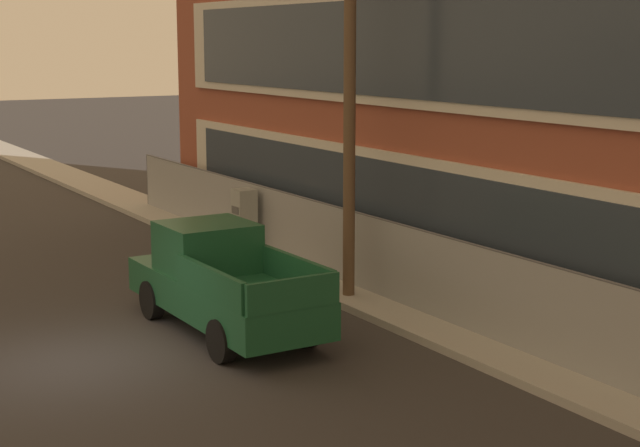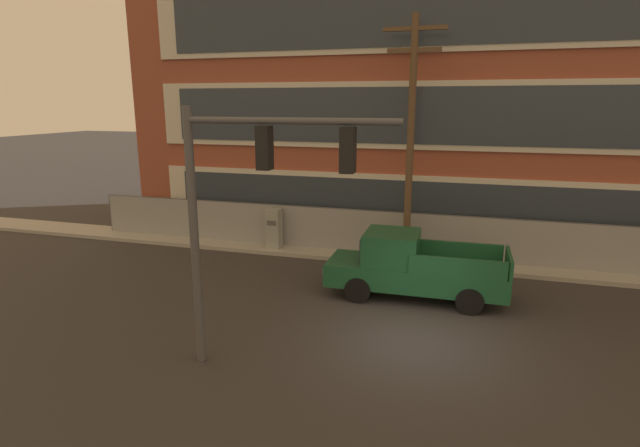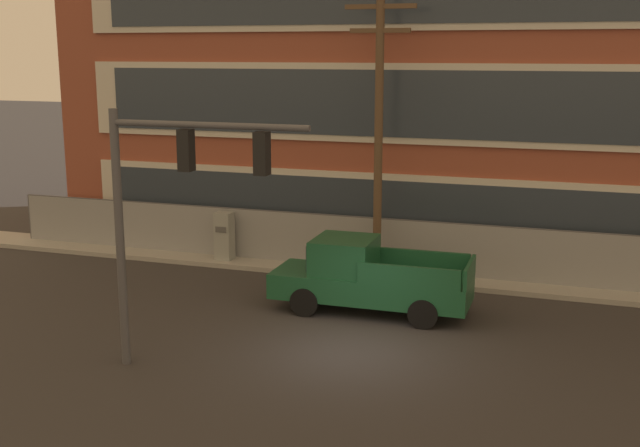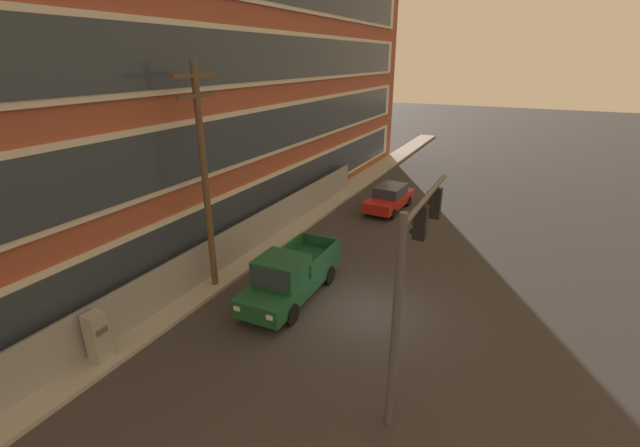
{
  "view_description": "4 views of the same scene",
  "coord_description": "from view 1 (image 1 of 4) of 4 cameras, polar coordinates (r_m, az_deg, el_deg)",
  "views": [
    {
      "loc": [
        16.62,
        -4.69,
        5.66
      ],
      "look_at": [
        0.1,
        5.07,
        2.07
      ],
      "focal_mm": 55.0,
      "sensor_mm": 36.0,
      "label": 1
    },
    {
      "loc": [
        1.02,
        -11.83,
        5.97
      ],
      "look_at": [
        -2.99,
        1.62,
        2.57
      ],
      "focal_mm": 28.0,
      "sensor_mm": 36.0,
      "label": 2
    },
    {
      "loc": [
        5.18,
        -17.55,
        7.16
      ],
      "look_at": [
        -1.78,
        3.02,
        2.47
      ],
      "focal_mm": 45.0,
      "sensor_mm": 36.0,
      "label": 3
    },
    {
      "loc": [
        -13.35,
        -4.46,
        9.03
      ],
      "look_at": [
        -0.0,
        2.08,
        3.26
      ],
      "focal_mm": 24.0,
      "sensor_mm": 36.0,
      "label": 4
    }
  ],
  "objects": [
    {
      "name": "chain_link_fence",
      "position": [
        20.9,
        4.51,
        -2.43
      ],
      "size": [
        29.54,
        0.06,
        1.88
      ],
      "color": "gray",
      "rests_on": "ground"
    },
    {
      "name": "utility_pole_near_corner",
      "position": [
        20.91,
        1.74,
        8.52
      ],
      "size": [
        2.2,
        0.26,
        8.95
      ],
      "color": "brown",
      "rests_on": "ground"
    },
    {
      "name": "sidewalk_building_side",
      "position": [
        21.0,
        4.09,
        -4.83
      ],
      "size": [
        80.0,
        1.76,
        0.16
      ],
      "primitive_type": "cube",
      "color": "#9E9B93",
      "rests_on": "ground"
    },
    {
      "name": "pickup_truck_dark_green",
      "position": [
        19.39,
        -5.74,
        -3.46
      ],
      "size": [
        5.57,
        2.06,
        2.07
      ],
      "color": "#194C2D",
      "rests_on": "ground"
    },
    {
      "name": "ground_plane",
      "position": [
        18.17,
        -14.22,
        -7.88
      ],
      "size": [
        160.0,
        160.0,
        0.0
      ],
      "primitive_type": "plane",
      "color": "#333030"
    },
    {
      "name": "electrical_cabinet",
      "position": [
        26.12,
        -4.42,
        0.06
      ],
      "size": [
        0.56,
        0.54,
        1.79
      ],
      "color": "#939993",
      "rests_on": "ground"
    }
  ]
}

